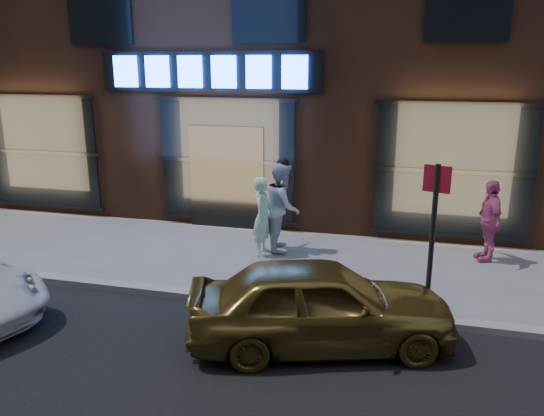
% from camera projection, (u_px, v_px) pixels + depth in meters
% --- Properties ---
extents(ground, '(90.00, 90.00, 0.00)m').
position_uv_depth(ground, '(153.00, 293.00, 9.02)').
color(ground, slate).
rests_on(ground, ground).
extents(curb, '(60.00, 0.25, 0.12)m').
position_uv_depth(curb, '(153.00, 290.00, 9.01)').
color(curb, gray).
rests_on(curb, ground).
extents(storefront_building, '(30.20, 8.28, 10.30)m').
position_uv_depth(storefront_building, '(270.00, 14.00, 15.12)').
color(storefront_building, '#54301E').
rests_on(storefront_building, ground).
extents(man_bowtie, '(0.40, 0.60, 1.61)m').
position_uv_depth(man_bowtie, '(263.00, 216.00, 10.69)').
color(man_bowtie, '#B6EFC1').
rests_on(man_bowtie, ground).
extents(man_cap, '(0.86, 1.02, 1.85)m').
position_uv_depth(man_cap, '(283.00, 206.00, 10.96)').
color(man_cap, silver).
rests_on(man_cap, ground).
extents(passerby, '(0.59, 1.02, 1.63)m').
position_uv_depth(passerby, '(489.00, 221.00, 10.36)').
color(passerby, '#CE5488').
rests_on(passerby, ground).
extents(gold_sedan, '(3.89, 2.46, 1.23)m').
position_uv_depth(gold_sedan, '(321.00, 304.00, 7.24)').
color(gold_sedan, olive).
rests_on(gold_sedan, ground).
extents(sign_post, '(0.38, 0.16, 2.43)m').
position_uv_depth(sign_post, '(433.00, 229.00, 7.66)').
color(sign_post, '#262628').
rests_on(sign_post, ground).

